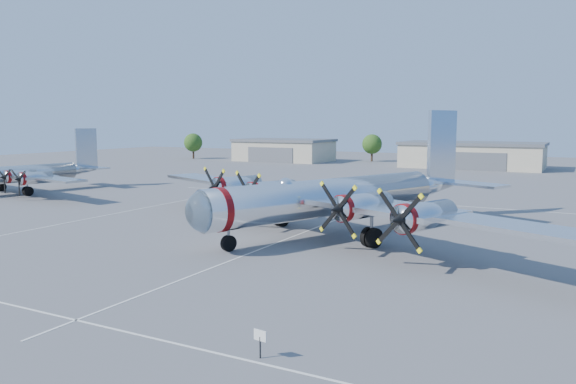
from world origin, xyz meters
The scene contains 9 objects.
ground centered at (0.00, 0.00, 0.00)m, with size 260.00×260.00×0.00m, color #5B5B5D.
parking_lines centered at (0.00, -1.75, 0.01)m, with size 60.00×50.08×0.01m.
hangar_west centered at (-45.00, 81.96, 2.71)m, with size 22.60×14.60×5.40m.
hangar_center centered at (0.00, 81.96, 2.71)m, with size 28.60×14.60×5.40m.
tree_far_west centered at (-70.00, 78.00, 4.22)m, with size 4.80×4.80×6.64m.
tree_west centered at (-25.00, 90.00, 4.22)m, with size 4.80×4.80×6.64m.
main_bomber_b29 centered at (2.79, 4.15, 0.00)m, with size 48.49×33.17×10.72m, color silver, non-canonical shape.
bomber_west centered at (-46.18, 9.76, 0.00)m, with size 32.68×23.14×8.63m, color silver, non-canonical shape.
info_placard centered at (10.15, -21.56, 0.84)m, with size 0.62×0.13×1.19m.
Camera 1 is at (21.43, -40.27, 9.55)m, focal length 35.00 mm.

